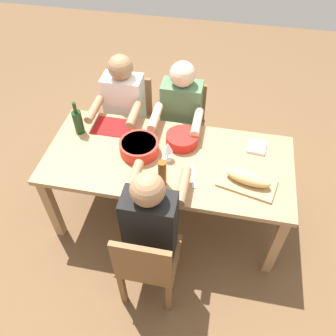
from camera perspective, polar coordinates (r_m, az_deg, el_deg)
ground_plane at (r=3.22m, az=-0.00°, el=-7.59°), size 8.00×8.00×0.00m
dining_table at (r=2.71m, az=-0.00°, el=0.36°), size 1.88×0.85×0.74m
chair_near_right at (r=3.45m, az=-6.11°, el=8.55°), size 0.40×0.40×0.85m
diner_near_right at (r=3.19m, az=-7.29°, el=9.51°), size 0.41×0.53×1.20m
chair_near_center at (r=3.36m, az=2.47°, el=7.53°), size 0.40×0.40×0.85m
diner_near_center at (r=3.08m, az=2.04°, el=8.44°), size 0.41×0.53×1.20m
chair_far_center at (r=2.43m, az=-3.52°, el=-15.22°), size 0.40×0.40×0.85m
diner_far_center at (r=2.33m, az=-2.69°, el=-8.87°), size 0.41×0.53×1.20m
serving_bowl_salad at (r=2.66m, az=-4.75°, el=3.51°), size 0.30×0.30×0.10m
serving_bowl_fruit at (r=2.73m, az=2.26°, el=4.80°), size 0.25×0.25×0.09m
cutting_board at (r=2.53m, az=12.75°, el=-2.40°), size 0.44×0.31×0.02m
bread_loaf at (r=2.49m, az=12.96°, el=-1.58°), size 0.34×0.18×0.09m
wine_bottle at (r=2.88m, az=-14.49°, el=7.38°), size 0.08×0.08×0.29m
beer_bottle at (r=2.39m, az=-0.95°, el=-0.88°), size 0.06×0.06×0.22m
wine_glass at (r=2.56m, az=0.02°, el=3.27°), size 0.08×0.08×0.17m
placemat_near_right at (r=2.94m, az=-8.99°, el=6.66°), size 0.32×0.23×0.01m
fork_far_center at (r=2.49m, az=-4.33°, el=-2.14°), size 0.03×0.17×0.01m
carving_knife at (r=2.53m, az=4.07°, el=-1.28°), size 0.07×0.23×0.01m
napkin_stack at (r=2.80m, az=14.25°, el=3.30°), size 0.15×0.15×0.02m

